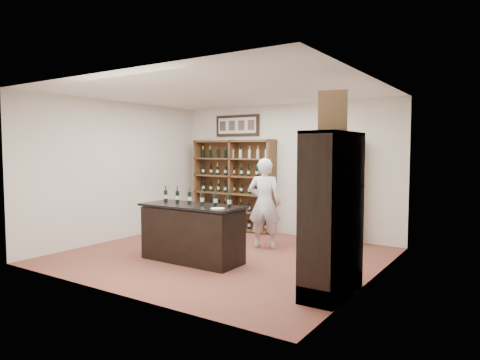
% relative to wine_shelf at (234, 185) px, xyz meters
% --- Properties ---
extents(floor, '(5.50, 5.50, 0.00)m').
position_rel_wine_shelf_xyz_m(floor, '(1.30, -2.33, -1.10)').
color(floor, brown).
rests_on(floor, ground).
extents(ceiling, '(5.50, 5.50, 0.00)m').
position_rel_wine_shelf_xyz_m(ceiling, '(1.30, -2.33, 1.90)').
color(ceiling, white).
rests_on(ceiling, wall_back).
extents(wall_back, '(5.50, 0.04, 3.00)m').
position_rel_wine_shelf_xyz_m(wall_back, '(1.30, 0.17, 0.40)').
color(wall_back, silver).
rests_on(wall_back, ground).
extents(wall_left, '(0.04, 5.00, 3.00)m').
position_rel_wine_shelf_xyz_m(wall_left, '(-1.45, -2.33, 0.40)').
color(wall_left, silver).
rests_on(wall_left, ground).
extents(wall_right, '(0.04, 5.00, 3.00)m').
position_rel_wine_shelf_xyz_m(wall_right, '(4.05, -2.33, 0.40)').
color(wall_right, silver).
rests_on(wall_right, ground).
extents(wine_shelf, '(2.20, 0.38, 2.20)m').
position_rel_wine_shelf_xyz_m(wine_shelf, '(0.00, 0.00, 0.00)').
color(wine_shelf, brown).
rests_on(wine_shelf, ground).
extents(framed_picture, '(1.25, 0.04, 0.52)m').
position_rel_wine_shelf_xyz_m(framed_picture, '(0.00, 0.14, 1.45)').
color(framed_picture, black).
rests_on(framed_picture, wall_back).
extents(arched_doorway, '(1.17, 0.35, 2.17)m').
position_rel_wine_shelf_xyz_m(arched_doorway, '(2.55, -0.00, 0.04)').
color(arched_doorway, black).
rests_on(arched_doorway, ground).
extents(emergency_light, '(0.30, 0.10, 0.10)m').
position_rel_wine_shelf_xyz_m(emergency_light, '(2.55, 0.09, 1.30)').
color(emergency_light, white).
rests_on(emergency_light, wall_back).
extents(tasting_counter, '(1.88, 0.78, 1.00)m').
position_rel_wine_shelf_xyz_m(tasting_counter, '(1.10, -2.93, -0.61)').
color(tasting_counter, black).
rests_on(tasting_counter, ground).
extents(counter_bottle_0, '(0.07, 0.07, 0.30)m').
position_rel_wine_shelf_xyz_m(counter_bottle_0, '(0.38, -2.83, 0.01)').
color(counter_bottle_0, black).
rests_on(counter_bottle_0, tasting_counter).
extents(counter_bottle_1, '(0.07, 0.07, 0.30)m').
position_rel_wine_shelf_xyz_m(counter_bottle_1, '(0.67, -2.83, 0.01)').
color(counter_bottle_1, black).
rests_on(counter_bottle_1, tasting_counter).
extents(counter_bottle_2, '(0.07, 0.07, 0.30)m').
position_rel_wine_shelf_xyz_m(counter_bottle_2, '(0.96, -2.83, 0.01)').
color(counter_bottle_2, black).
rests_on(counter_bottle_2, tasting_counter).
extents(counter_bottle_3, '(0.07, 0.07, 0.30)m').
position_rel_wine_shelf_xyz_m(counter_bottle_3, '(1.24, -2.83, 0.01)').
color(counter_bottle_3, black).
rests_on(counter_bottle_3, tasting_counter).
extents(counter_bottle_4, '(0.07, 0.07, 0.30)m').
position_rel_wine_shelf_xyz_m(counter_bottle_4, '(1.53, -2.83, 0.01)').
color(counter_bottle_4, black).
rests_on(counter_bottle_4, tasting_counter).
extents(counter_bottle_5, '(0.07, 0.07, 0.30)m').
position_rel_wine_shelf_xyz_m(counter_bottle_5, '(1.82, -2.83, 0.01)').
color(counter_bottle_5, black).
rests_on(counter_bottle_5, tasting_counter).
extents(side_cabinet, '(0.48, 1.20, 2.20)m').
position_rel_wine_shelf_xyz_m(side_cabinet, '(3.82, -3.23, -0.35)').
color(side_cabinet, black).
rests_on(side_cabinet, ground).
extents(shopkeeper, '(0.76, 0.61, 1.80)m').
position_rel_wine_shelf_xyz_m(shopkeeper, '(1.66, -1.37, -0.20)').
color(shopkeeper, silver).
rests_on(shopkeeper, ground).
extents(plate, '(0.23, 0.23, 0.02)m').
position_rel_wine_shelf_xyz_m(plate, '(1.81, -3.14, -0.09)').
color(plate, beige).
rests_on(plate, tasting_counter).
extents(wine_crate, '(0.41, 0.27, 0.53)m').
position_rel_wine_shelf_xyz_m(wine_crate, '(3.78, -3.25, 1.37)').
color(wine_crate, '#A48956').
rests_on(wine_crate, side_cabinet).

